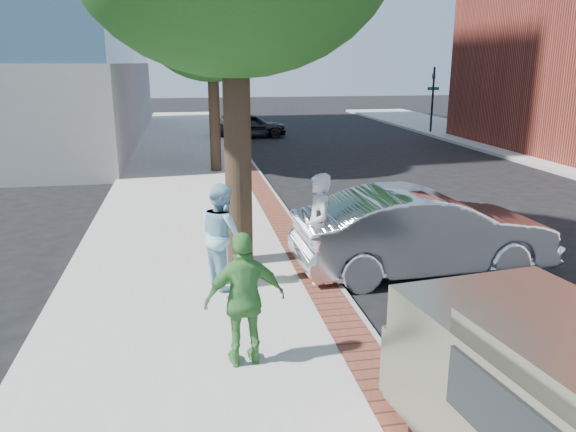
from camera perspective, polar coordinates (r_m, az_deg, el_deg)
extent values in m
plane|color=black|center=(9.81, -0.20, -8.97)|extent=(120.00, 120.00, 0.00)
cube|color=#9E9991|center=(17.26, -9.83, 1.83)|extent=(5.00, 60.00, 0.15)
cube|color=brown|center=(17.40, -2.58, 2.42)|extent=(0.60, 60.00, 0.01)
cube|color=gray|center=(17.46, -1.44, 2.21)|extent=(0.10, 60.00, 0.15)
cylinder|color=black|center=(30.98, -5.86, 11.29)|extent=(0.12, 0.12, 3.80)
imported|color=black|center=(30.92, -5.92, 13.33)|extent=(0.18, 0.15, 0.90)
cube|color=#1E7238|center=(30.94, -5.90, 12.59)|extent=(0.70, 0.03, 0.18)
cylinder|color=black|center=(33.93, 14.46, 11.25)|extent=(0.12, 0.12, 3.80)
imported|color=black|center=(33.88, 14.58, 13.10)|extent=(0.18, 0.15, 0.90)
cube|color=#1E7238|center=(33.90, 14.54, 12.42)|extent=(0.70, 0.03, 0.18)
cylinder|color=black|center=(10.88, -5.12, 6.34)|extent=(0.52, 0.52, 4.40)
cylinder|color=black|center=(20.92, -7.47, 9.82)|extent=(0.40, 0.40, 3.85)
ellipsoid|color=#1B4112|center=(20.87, -7.80, 18.72)|extent=(4.80, 4.80, 3.94)
cylinder|color=gray|center=(10.21, 3.01, -3.63)|extent=(0.07, 0.07, 1.15)
cube|color=#2D3030|center=(9.92, 3.18, 0.00)|extent=(0.12, 0.14, 0.24)
cube|color=#2D3030|center=(10.09, 2.95, 0.27)|extent=(0.12, 0.14, 0.24)
sphere|color=#3F8C4C|center=(9.88, 3.20, 0.84)|extent=(0.11, 0.11, 0.11)
sphere|color=#3F8C4C|center=(10.05, 2.96, 1.10)|extent=(0.11, 0.11, 0.11)
imported|color=silver|center=(10.09, 3.10, -1.29)|extent=(0.51, 0.75, 2.01)
imported|color=#8BBDD7|center=(10.01, -6.67, -1.93)|extent=(0.99, 1.10, 1.87)
imported|color=#469041|center=(7.40, -4.39, -8.46)|extent=(1.11, 0.55, 1.82)
imported|color=silver|center=(11.32, 13.59, -1.55)|extent=(5.13, 1.93, 1.67)
imported|color=black|center=(31.48, -3.91, 9.18)|extent=(4.12, 1.86, 1.37)
cube|color=gray|center=(6.90, 18.38, -14.12)|extent=(1.99, 1.15, 0.82)
cylinder|color=black|center=(7.24, 26.44, -17.28)|extent=(0.31, 0.68, 0.65)
cube|color=black|center=(7.08, 16.43, -10.11)|extent=(1.62, 0.23, 0.41)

